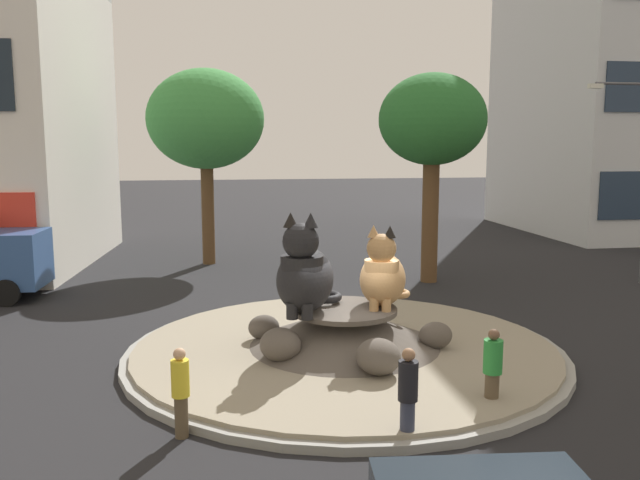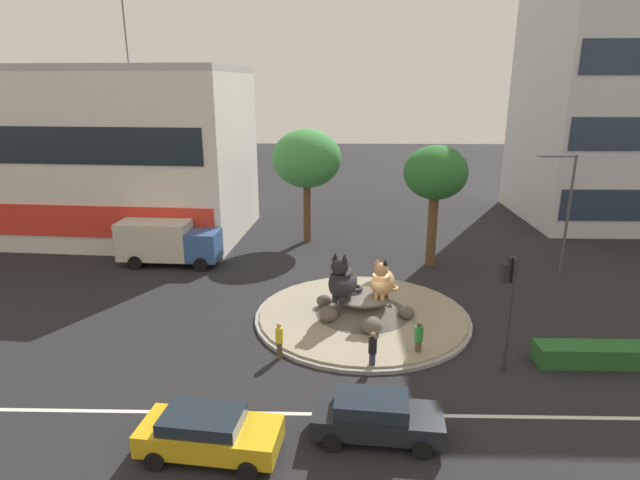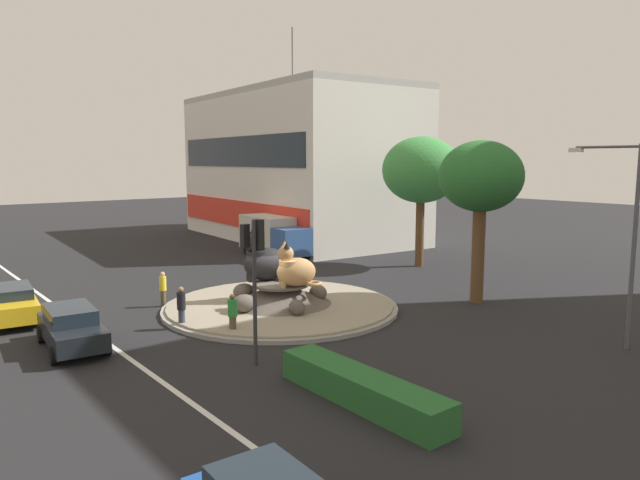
% 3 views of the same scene
% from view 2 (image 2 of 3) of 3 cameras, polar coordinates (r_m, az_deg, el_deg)
% --- Properties ---
extents(ground_plane, '(160.00, 160.00, 0.00)m').
position_cam_2_polar(ground_plane, '(27.39, 4.64, -8.52)').
color(ground_plane, black).
extents(lane_centreline, '(112.00, 0.20, 0.01)m').
position_cam_2_polar(lane_centreline, '(20.30, 5.97, -18.52)').
color(lane_centreline, silver).
rests_on(lane_centreline, ground).
extents(roundabout_island, '(11.09, 11.09, 1.24)m').
position_cam_2_polar(roundabout_island, '(27.19, 4.64, -7.76)').
color(roundabout_island, gray).
rests_on(roundabout_island, ground).
extents(cat_statue_black, '(2.11, 2.50, 2.52)m').
position_cam_2_polar(cat_statue_black, '(26.26, 2.48, -4.48)').
color(cat_statue_black, black).
rests_on(cat_statue_black, roundabout_island).
extents(cat_statue_calico, '(1.92, 2.21, 2.12)m').
position_cam_2_polar(cat_statue_calico, '(26.74, 6.87, -4.52)').
color(cat_statue_calico, tan).
rests_on(cat_statue_calico, roundabout_island).
extents(traffic_light_mast, '(0.71, 0.62, 5.03)m').
position_cam_2_polar(traffic_light_mast, '(22.53, 20.06, -5.12)').
color(traffic_light_mast, '#2D2D33').
rests_on(traffic_light_mast, ground).
extents(shophouse_block, '(24.11, 13.62, 17.11)m').
position_cam_2_polar(shophouse_block, '(44.90, -23.48, 8.78)').
color(shophouse_block, silver).
rests_on(shophouse_block, ground).
extents(office_tower, '(16.05, 13.21, 26.93)m').
position_cam_2_polar(office_tower, '(52.39, 31.39, 16.47)').
color(office_tower, silver).
rests_on(office_tower, ground).
extents(clipped_hedge_strip, '(6.21, 1.20, 0.90)m').
position_cam_2_polar(clipped_hedge_strip, '(26.18, 29.06, -10.94)').
color(clipped_hedge_strip, '#235B28').
rests_on(clipped_hedge_strip, ground).
extents(broadleaf_tree_behind_island, '(5.08, 5.08, 8.53)m').
position_cam_2_polar(broadleaf_tree_behind_island, '(38.73, -1.47, 8.87)').
color(broadleaf_tree_behind_island, brown).
rests_on(broadleaf_tree_behind_island, ground).
extents(second_tree_near_tower, '(4.06, 4.06, 7.96)m').
position_cam_2_polar(second_tree_near_tower, '(34.17, 12.56, 7.04)').
color(second_tree_near_tower, brown).
rests_on(second_tree_near_tower, ground).
extents(streetlight_arm, '(2.73, 0.24, 7.60)m').
position_cam_2_polar(streetlight_arm, '(35.27, 25.19, 3.39)').
color(streetlight_arm, '#4C4C51').
rests_on(streetlight_arm, ground).
extents(pedestrian_yellow_shirt, '(0.33, 0.33, 1.71)m').
position_cam_2_polar(pedestrian_yellow_shirt, '(23.31, -4.48, -10.83)').
color(pedestrian_yellow_shirt, brown).
rests_on(pedestrian_yellow_shirt, ground).
extents(pedestrian_black_shirt, '(0.36, 0.36, 1.80)m').
position_cam_2_polar(pedestrian_black_shirt, '(22.42, 5.78, -11.94)').
color(pedestrian_black_shirt, '#33384C').
rests_on(pedestrian_black_shirt, ground).
extents(pedestrian_green_shirt, '(0.38, 0.38, 1.70)m').
position_cam_2_polar(pedestrian_green_shirt, '(23.76, 10.76, -10.57)').
color(pedestrian_green_shirt, brown).
rests_on(pedestrian_green_shirt, ground).
extents(sedan_on_far_lane, '(4.58, 2.34, 1.56)m').
position_cam_2_polar(sedan_on_far_lane, '(18.82, 6.14, -18.68)').
color(sedan_on_far_lane, black).
rests_on(sedan_on_far_lane, ground).
extents(parked_car_right, '(4.76, 2.54, 1.53)m').
position_cam_2_polar(parked_car_right, '(18.39, -12.12, -19.96)').
color(parked_car_right, gold).
rests_on(parked_car_right, ground).
extents(delivery_box_truck, '(6.77, 2.83, 2.94)m').
position_cam_2_polar(delivery_box_truck, '(35.97, -16.43, -0.18)').
color(delivery_box_truck, '#335693').
rests_on(delivery_box_truck, ground).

